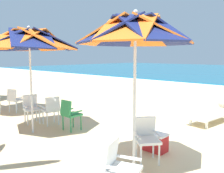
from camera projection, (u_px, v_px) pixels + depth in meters
ground_plane at (194, 131)px, 6.71m from camera, size 80.00×80.00×0.00m
beach_umbrella_0 at (135, 32)px, 4.04m from camera, size 2.00×2.00×2.82m
plastic_chair_0 at (120, 166)px, 3.48m from camera, size 0.59×0.57×0.87m
plastic_chair_1 at (147, 136)px, 4.75m from camera, size 0.63×0.63×0.87m
beach_umbrella_1 at (29, 41)px, 6.27m from camera, size 2.52×2.52×2.83m
plastic_chair_2 at (51, 109)px, 7.23m from camera, size 0.55×0.52×0.87m
plastic_chair_3 at (70, 113)px, 6.68m from camera, size 0.44×0.47×0.87m
plastic_chair_4 at (31, 107)px, 7.47m from camera, size 0.56×0.53×0.87m
plastic_chair_5 at (15, 99)px, 8.89m from camera, size 0.55×0.57×0.87m
sun_lounger_1 at (213, 113)px, 7.60m from camera, size 0.88×2.20×0.62m
cooler_box at (155, 142)px, 5.28m from camera, size 0.50×0.34×0.40m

